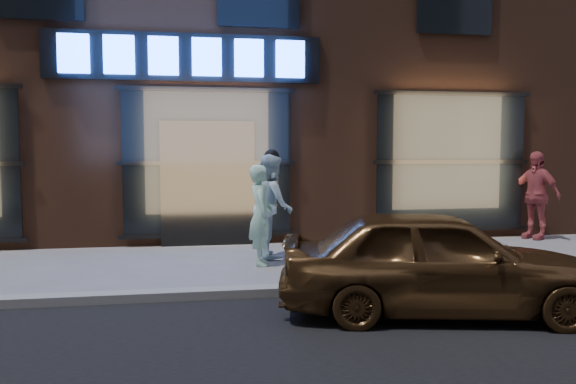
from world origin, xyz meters
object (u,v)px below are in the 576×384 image
Objects in this scene: man_cap at (272,206)px; passerby at (535,195)px; man_bowtie at (261,215)px; gold_sedan at (438,261)px.

passerby is at bearing -83.35° from man_cap.
man_bowtie is 3.45m from gold_sedan.
man_bowtie is at bearing -99.08° from passerby.
passerby is at bearing -72.89° from man_bowtie.
man_bowtie is 0.45× the size of gold_sedan.
man_cap reaches higher than man_bowtie.
man_bowtie reaches higher than gold_sedan.
man_bowtie is at bearing 40.28° from gold_sedan.
gold_sedan is (1.65, -3.02, -0.20)m from man_bowtie.
gold_sedan is (-4.27, -4.70, -0.30)m from passerby.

